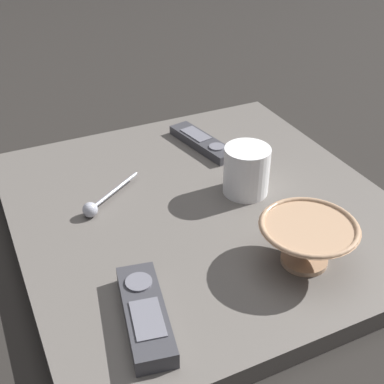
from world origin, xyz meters
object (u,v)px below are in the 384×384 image
at_px(coffee_mug, 245,169).
at_px(teaspoon, 95,206).
at_px(tv_remote_near, 145,314).
at_px(tv_remote_far, 202,142).
at_px(cereal_bowl, 307,241).

relative_size(coffee_mug, teaspoon, 0.71).
distance_m(teaspoon, tv_remote_near, 0.27).
xyz_separation_m(tv_remote_near, tv_remote_far, (-0.40, 0.28, -0.00)).
xyz_separation_m(cereal_bowl, teaspoon, (-0.26, -0.25, -0.03)).
bearing_deg(cereal_bowl, tv_remote_far, 176.84).
distance_m(coffee_mug, tv_remote_far, 0.19).
relative_size(teaspoon, tv_remote_far, 0.69).
distance_m(cereal_bowl, teaspoon, 0.36).
relative_size(tv_remote_near, tv_remote_far, 0.98).
height_order(coffee_mug, tv_remote_near, coffee_mug).
xyz_separation_m(coffee_mug, teaspoon, (-0.05, -0.26, -0.03)).
distance_m(cereal_bowl, coffee_mug, 0.21).
bearing_deg(tv_remote_near, coffee_mug, 128.20).
height_order(cereal_bowl, tv_remote_near, cereal_bowl).
distance_m(coffee_mug, teaspoon, 0.27).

